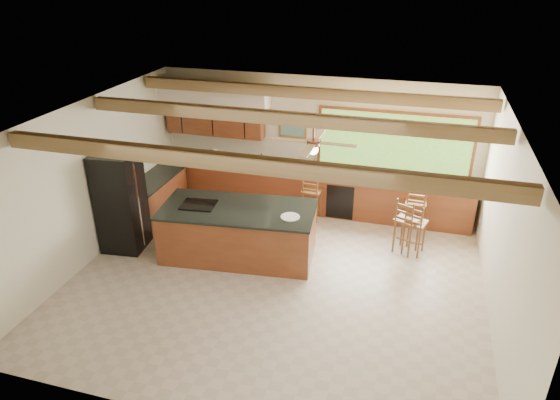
# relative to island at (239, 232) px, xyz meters

# --- Properties ---
(ground) EXTENTS (7.20, 7.20, 0.00)m
(ground) POSITION_rel_island_xyz_m (0.93, -0.60, -0.51)
(ground) COLOR beige
(ground) RESTS_ON ground
(room_shell) EXTENTS (7.27, 6.54, 3.02)m
(room_shell) POSITION_rel_island_xyz_m (0.76, 0.05, 1.71)
(room_shell) COLOR beige
(room_shell) RESTS_ON ground
(counter_run) EXTENTS (7.12, 3.10, 1.23)m
(counter_run) POSITION_rel_island_xyz_m (0.11, 1.92, -0.04)
(counter_run) COLOR brown
(counter_run) RESTS_ON ground
(island) EXTENTS (3.03, 1.66, 1.03)m
(island) POSITION_rel_island_xyz_m (0.00, 0.00, 0.00)
(island) COLOR brown
(island) RESTS_ON ground
(refrigerator) EXTENTS (0.85, 0.83, 2.00)m
(refrigerator) POSITION_rel_island_xyz_m (-2.29, -0.33, 0.49)
(refrigerator) COLOR black
(refrigerator) RESTS_ON ground
(bar_stool_a) EXTENTS (0.44, 0.44, 1.14)m
(bar_stool_a) POSITION_rel_island_xyz_m (1.03, 1.79, 0.17)
(bar_stool_a) COLOR brown
(bar_stool_a) RESTS_ON ground
(bar_stool_b) EXTENTS (0.56, 0.56, 1.18)m
(bar_stool_b) POSITION_rel_island_xyz_m (3.11, 0.94, 0.19)
(bar_stool_b) COLOR brown
(bar_stool_b) RESTS_ON ground
(bar_stool_c) EXTENTS (0.49, 0.49, 1.10)m
(bar_stool_c) POSITION_rel_island_xyz_m (3.26, 0.94, 0.14)
(bar_stool_c) COLOR brown
(bar_stool_c) RESTS_ON ground
(bar_stool_d) EXTENTS (0.44, 0.44, 1.17)m
(bar_stool_d) POSITION_rel_island_xyz_m (3.24, 1.79, 0.18)
(bar_stool_d) COLOR brown
(bar_stool_d) RESTS_ON ground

